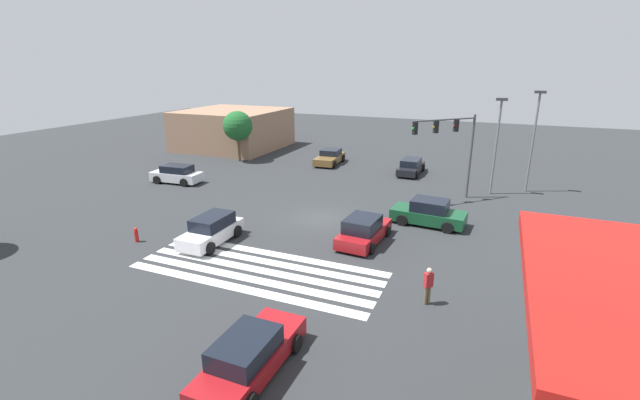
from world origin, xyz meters
The scene contains 16 objects.
ground_plane centered at (0.00, 0.00, 0.00)m, with size 108.09×108.09×0.00m, color #2B2D30.
crosswalk_markings centered at (0.00, -7.94, 0.00)m, with size 12.41×4.40×0.01m.
traffic_signal_mast centered at (7.20, 7.20, 4.59)m, with size 3.89×3.89×6.23m.
car_0 centered at (6.73, 1.62, 0.75)m, with size 4.65×2.43×1.63m.
car_1 centered at (3.53, -14.46, 0.68)m, with size 2.02×4.90×1.49m.
car_2 centered at (-14.57, 3.40, 0.73)m, with size 4.40×2.20×1.53m.
car_3 centered at (-4.16, -5.98, 0.75)m, with size 1.96×4.22×1.57m.
car_4 centered at (3.18, 14.06, 0.67)m, with size 2.03×4.54×1.40m.
car_5 centered at (-5.17, 15.05, 0.66)m, with size 2.39×4.80×1.42m.
car_6 centered at (3.78, -2.67, 0.71)m, with size 2.36×4.54×1.56m.
corner_building centered at (-18.92, 18.67, 2.23)m, with size 10.90×10.90×4.46m.
pedestrian centered at (8.19, -7.91, 0.94)m, with size 0.41×0.41×1.68m.
street_light_pole_a centered at (12.73, 11.99, 4.68)m, with size 0.80×0.36×7.78m.
street_light_pole_b centered at (10.16, 10.19, 4.43)m, with size 0.80×0.36×7.30m.
tree_corner_b centered at (-14.26, 12.59, 3.63)m, with size 2.97×2.97×5.13m.
fire_hydrant centered at (-8.19, -7.57, 0.43)m, with size 0.22×0.22×0.86m.
Camera 1 is at (10.12, -24.36, 9.79)m, focal length 24.00 mm.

